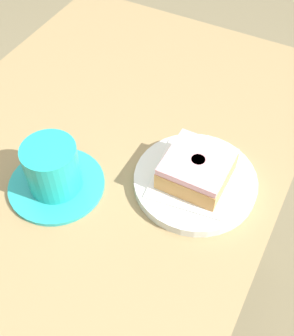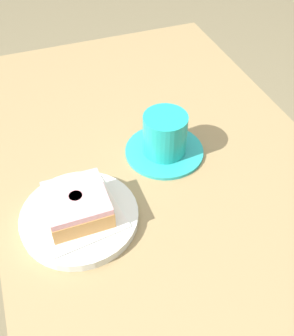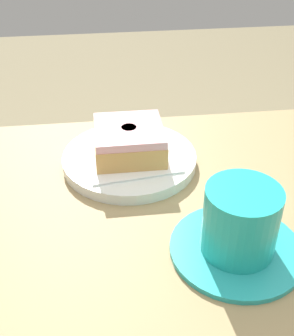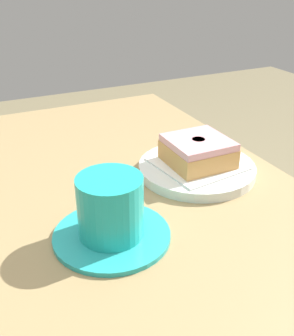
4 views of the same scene
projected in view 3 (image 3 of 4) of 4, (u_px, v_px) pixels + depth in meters
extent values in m
cube|color=#947B50|center=(209.00, 256.00, 0.54)|extent=(1.03, 0.62, 0.05)
cylinder|color=silver|center=(130.00, 159.00, 0.66)|extent=(0.19, 0.19, 0.02)
cube|color=white|center=(129.00, 154.00, 0.65)|extent=(0.14, 0.14, 0.00)
cube|color=tan|center=(129.00, 144.00, 0.64)|extent=(0.10, 0.10, 0.03)
cube|color=pink|center=(129.00, 131.00, 0.63)|extent=(0.10, 0.10, 0.01)
cylinder|color=tan|center=(129.00, 128.00, 0.63)|extent=(0.02, 0.02, 0.00)
cylinder|color=teal|center=(236.00, 249.00, 0.51)|extent=(0.15, 0.15, 0.01)
cylinder|color=#1DA8A1|center=(240.00, 220.00, 0.49)|extent=(0.08, 0.08, 0.08)
cylinder|color=black|center=(245.00, 194.00, 0.47)|extent=(0.07, 0.07, 0.00)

